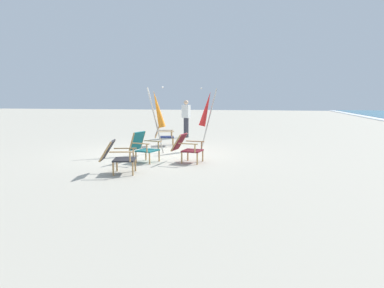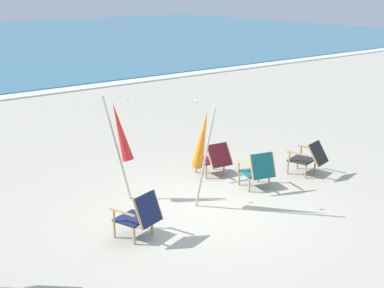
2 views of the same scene
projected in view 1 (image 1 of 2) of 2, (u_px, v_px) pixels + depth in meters
name	position (u px, v px, depth m)	size (l,w,h in m)	color
ground_plane	(157.00, 153.00, 10.77)	(80.00, 80.00, 0.00)	#B7AF9E
beach_chair_front_left	(186.00, 147.00, 9.18)	(0.67, 0.84, 0.77)	maroon
beach_chair_back_left	(117.00, 155.00, 7.78)	(0.75, 0.89, 0.77)	#28282D
beach_chair_front_right	(163.00, 134.00, 12.33)	(0.75, 0.82, 0.81)	#19234C
beach_chair_back_right	(143.00, 146.00, 9.23)	(0.72, 0.80, 0.82)	#196066
umbrella_furled_red	(206.00, 109.00, 11.20)	(0.44, 0.62, 2.06)	#B7B2A8
umbrella_furled_orange	(158.00, 110.00, 10.59)	(0.27, 0.59, 2.08)	#B7B2A8
person_near_chairs	(186.00, 118.00, 14.99)	(0.30, 0.39, 1.63)	#383842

